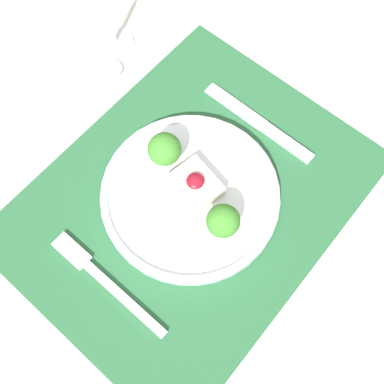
{
  "coord_description": "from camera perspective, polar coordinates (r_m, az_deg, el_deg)",
  "views": [
    {
      "loc": [
        -0.17,
        -0.15,
        1.32
      ],
      "look_at": [
        0.0,
        -0.0,
        0.74
      ],
      "focal_mm": 42.0,
      "sensor_mm": 36.0,
      "label": 1
    }
  ],
  "objects": [
    {
      "name": "placemat",
      "position": [
        0.64,
        -0.22,
        -0.75
      ],
      "size": [
        0.49,
        0.38,
        0.0
      ],
      "primitive_type": "cube",
      "color": "#235633",
      "rests_on": "dining_table"
    },
    {
      "name": "ground_plane",
      "position": [
        1.34,
        -0.11,
        -11.99
      ],
      "size": [
        8.0,
        8.0,
        0.0
      ],
      "primitive_type": "plane",
      "color": "#4C4742"
    },
    {
      "name": "knife",
      "position": [
        0.69,
        9.28,
        8.1
      ],
      "size": [
        0.02,
        0.19,
        0.01
      ],
      "rotation": [
        0.0,
        0.0,
        -0.03
      ],
      "color": "silver",
      "rests_on": "placemat"
    },
    {
      "name": "spoon",
      "position": [
        0.74,
        -11.9,
        13.57
      ],
      "size": [
        0.18,
        0.04,
        0.01
      ],
      "rotation": [
        0.0,
        0.0,
        -0.02
      ],
      "color": "silver",
      "rests_on": "dining_table"
    },
    {
      "name": "dining_table",
      "position": [
        0.72,
        -0.2,
        -3.25
      ],
      "size": [
        1.21,
        1.13,
        0.72
      ],
      "color": "white",
      "rests_on": "ground_plane"
    },
    {
      "name": "fork",
      "position": [
        0.61,
        -11.5,
        -10.59
      ],
      "size": [
        0.02,
        0.19,
        0.01
      ],
      "rotation": [
        0.0,
        0.0,
        0.02
      ],
      "color": "silver",
      "rests_on": "placemat"
    },
    {
      "name": "dinner_plate",
      "position": [
        0.62,
        0.01,
        -0.11
      ],
      "size": [
        0.25,
        0.25,
        0.07
      ],
      "color": "silver",
      "rests_on": "placemat"
    }
  ]
}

